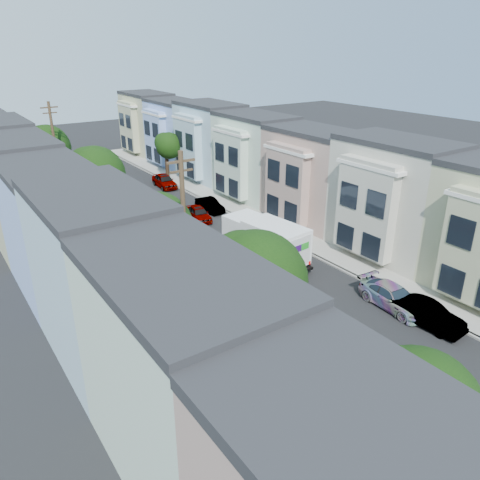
# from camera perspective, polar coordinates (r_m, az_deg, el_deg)

# --- Properties ---
(ground) EXTENTS (160.00, 160.00, 0.00)m
(ground) POSITION_cam_1_polar(r_m,az_deg,el_deg) (29.83, 6.41, -7.84)
(ground) COLOR black
(ground) RESTS_ON ground
(road_slab) EXTENTS (12.00, 70.00, 0.02)m
(road_slab) POSITION_cam_1_polar(r_m,az_deg,el_deg) (41.06, -7.32, 1.06)
(road_slab) COLOR black
(road_slab) RESTS_ON ground
(curb_left) EXTENTS (0.30, 70.00, 0.15)m
(curb_left) POSITION_cam_1_polar(r_m,az_deg,el_deg) (38.89, -15.21, -0.77)
(curb_left) COLOR gray
(curb_left) RESTS_ON ground
(curb_right) EXTENTS (0.30, 70.00, 0.15)m
(curb_right) POSITION_cam_1_polar(r_m,az_deg,el_deg) (43.91, -0.33, 2.83)
(curb_right) COLOR gray
(curb_right) RESTS_ON ground
(sidewalk_left) EXTENTS (2.60, 70.00, 0.15)m
(sidewalk_left) POSITION_cam_1_polar(r_m,az_deg,el_deg) (38.54, -17.01, -1.21)
(sidewalk_left) COLOR gray
(sidewalk_left) RESTS_ON ground
(sidewalk_right) EXTENTS (2.60, 70.00, 0.15)m
(sidewalk_right) POSITION_cam_1_polar(r_m,az_deg,el_deg) (44.62, 1.05, 3.15)
(sidewalk_right) COLOR gray
(sidewalk_right) RESTS_ON ground
(centerline) EXTENTS (0.12, 70.00, 0.01)m
(centerline) POSITION_cam_1_polar(r_m,az_deg,el_deg) (41.06, -7.32, 1.05)
(centerline) COLOR gold
(centerline) RESTS_ON ground
(townhouse_row_left) EXTENTS (5.00, 70.00, 8.50)m
(townhouse_row_left) POSITION_cam_1_polar(r_m,az_deg,el_deg) (37.78, -22.43, -2.62)
(townhouse_row_left) COLOR tan
(townhouse_row_left) RESTS_ON ground
(townhouse_row_right) EXTENTS (5.00, 70.00, 8.50)m
(townhouse_row_right) POSITION_cam_1_polar(r_m,az_deg,el_deg) (46.84, 4.84, 3.95)
(townhouse_row_right) COLOR tan
(townhouse_row_right) RESTS_ON ground
(tree_a) EXTENTS (4.10, 4.10, 6.63)m
(tree_a) POSITION_cam_1_polar(r_m,az_deg,el_deg) (16.44, 20.46, -19.20)
(tree_a) COLOR black
(tree_a) RESTS_ON ground
(tree_b) EXTENTS (4.70, 4.70, 7.78)m
(tree_b) POSITION_cam_1_polar(r_m,az_deg,el_deg) (20.74, 1.66, -5.25)
(tree_b) COLOR black
(tree_b) RESTS_ON ground
(tree_c) EXTENTS (4.70, 4.70, 6.92)m
(tree_c) POSITION_cam_1_polar(r_m,az_deg,el_deg) (29.27, -10.36, 1.25)
(tree_c) COLOR black
(tree_c) RESTS_ON ground
(tree_d) EXTENTS (4.70, 4.70, 7.88)m
(tree_d) POSITION_cam_1_polar(r_m,az_deg,el_deg) (38.69, -17.33, 7.41)
(tree_d) COLOR black
(tree_d) RESTS_ON ground
(tree_e) EXTENTS (4.70, 4.70, 7.51)m
(tree_e) POSITION_cam_1_polar(r_m,az_deg,el_deg) (52.94, -22.52, 10.31)
(tree_e) COLOR black
(tree_e) RESTS_ON ground
(tree_far_r) EXTENTS (3.10, 3.10, 5.60)m
(tree_far_r) POSITION_cam_1_polar(r_m,az_deg,el_deg) (56.25, -8.75, 11.24)
(tree_far_r) COLOR black
(tree_far_r) RESTS_ON ground
(utility_pole_near) EXTENTS (1.60, 0.26, 10.00)m
(utility_pole_near) POSITION_cam_1_polar(r_m,az_deg,el_deg) (25.75, -6.73, -0.18)
(utility_pole_near) COLOR #42301E
(utility_pole_near) RESTS_ON ground
(utility_pole_far) EXTENTS (1.60, 0.26, 10.00)m
(utility_pole_far) POSITION_cam_1_polar(r_m,az_deg,el_deg) (49.33, -21.47, 9.65)
(utility_pole_far) COLOR #42301E
(utility_pole_far) RESTS_ON ground
(fedex_truck) EXTENTS (2.65, 6.88, 3.30)m
(fedex_truck) POSITION_cam_1_polar(r_m,az_deg,el_deg) (34.30, 3.14, 0.01)
(fedex_truck) COLOR white
(fedex_truck) RESTS_ON ground
(lead_sedan) EXTENTS (2.13, 4.17, 1.29)m
(lead_sedan) POSITION_cam_1_polar(r_m,az_deg,el_deg) (43.25, -5.07, 3.22)
(lead_sedan) COLOR black
(lead_sedan) RESTS_ON ground
(parked_left_b) EXTENTS (1.48, 3.89, 1.28)m
(parked_left_b) POSITION_cam_1_polar(r_m,az_deg,el_deg) (21.12, 14.54, -21.57)
(parked_left_b) COLOR black
(parked_left_b) RESTS_ON ground
(parked_left_c) EXTENTS (1.70, 3.92, 1.25)m
(parked_left_c) POSITION_cam_1_polar(r_m,az_deg,el_deg) (28.10, -3.36, -8.34)
(parked_left_c) COLOR silver
(parked_left_c) RESTS_ON ground
(parked_left_d) EXTENTS (1.67, 4.29, 1.39)m
(parked_left_d) POSITION_cam_1_polar(r_m,az_deg,el_deg) (37.46, -12.72, -0.41)
(parked_left_d) COLOR black
(parked_left_d) RESTS_ON ground
(parked_right_a) EXTENTS (1.84, 4.36, 1.42)m
(parked_right_a) POSITION_cam_1_polar(r_m,az_deg,el_deg) (29.40, 21.86, -8.42)
(parked_right_a) COLOR slate
(parked_right_a) RESTS_ON ground
(parked_right_b) EXTENTS (2.28, 4.78, 1.40)m
(parked_right_b) POSITION_cam_1_polar(r_m,az_deg,el_deg) (30.52, 18.22, -6.68)
(parked_right_b) COLOR silver
(parked_right_b) RESTS_ON ground
(parked_right_c) EXTENTS (1.36, 3.74, 1.24)m
(parked_right_c) POSITION_cam_1_polar(r_m,az_deg,el_deg) (45.59, -3.71, 4.27)
(parked_right_c) COLOR black
(parked_right_c) RESTS_ON ground
(parked_right_d) EXTENTS (2.13, 4.70, 1.48)m
(parked_right_d) POSITION_cam_1_polar(r_m,az_deg,el_deg) (53.88, -9.19, 7.12)
(parked_right_d) COLOR black
(parked_right_d) RESTS_ON ground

